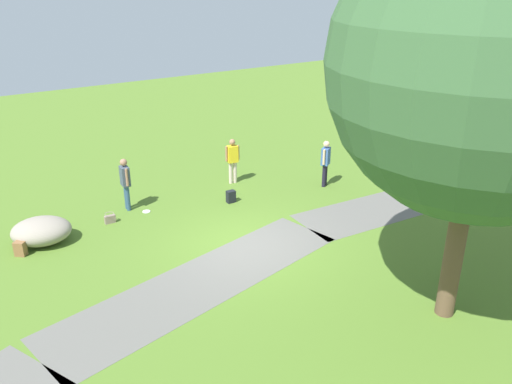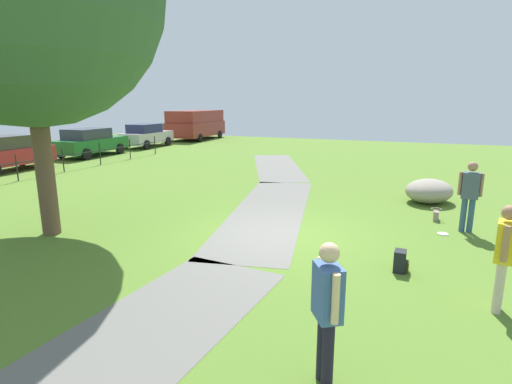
{
  "view_description": "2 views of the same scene",
  "coord_description": "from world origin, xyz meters",
  "px_view_note": "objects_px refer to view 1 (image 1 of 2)",
  "views": [
    {
      "loc": [
        6.7,
        10.49,
        6.88
      ],
      "look_at": [
        -0.63,
        -0.55,
        1.26
      ],
      "focal_mm": 36.2,
      "sensor_mm": 36.0,
      "label": 1
    },
    {
      "loc": [
        -8.42,
        -2.93,
        3.04
      ],
      "look_at": [
        -0.35,
        0.4,
        1.05
      ],
      "focal_mm": 28.04,
      "sensor_mm": 36.0,
      "label": 2
    }
  ],
  "objects_px": {
    "lawn_boulder": "(41,231)",
    "spare_backpack_on_lawn": "(231,197)",
    "lamp_post": "(422,124)",
    "woman_with_handbag": "(125,181)",
    "man_near_boulder": "(233,158)",
    "handbag_on_grass": "(110,219)",
    "large_shade_tree": "(486,65)",
    "backpack_by_boulder": "(21,249)",
    "passerby_on_path": "(326,160)",
    "frisbee_on_grass": "(146,212)"
  },
  "relations": [
    {
      "from": "lawn_boulder",
      "to": "spare_backpack_on_lawn",
      "type": "distance_m",
      "value": 5.78
    },
    {
      "from": "lamp_post",
      "to": "woman_with_handbag",
      "type": "height_order",
      "value": "lamp_post"
    },
    {
      "from": "woman_with_handbag",
      "to": "man_near_boulder",
      "type": "bearing_deg",
      "value": -178.73
    },
    {
      "from": "woman_with_handbag",
      "to": "handbag_on_grass",
      "type": "distance_m",
      "value": 1.32
    },
    {
      "from": "large_shade_tree",
      "to": "woman_with_handbag",
      "type": "xyz_separation_m",
      "value": [
        3.83,
        -9.02,
        -4.39
      ]
    },
    {
      "from": "backpack_by_boulder",
      "to": "spare_backpack_on_lawn",
      "type": "height_order",
      "value": "same"
    },
    {
      "from": "lamp_post",
      "to": "passerby_on_path",
      "type": "height_order",
      "value": "lamp_post"
    },
    {
      "from": "passerby_on_path",
      "to": "backpack_by_boulder",
      "type": "xyz_separation_m",
      "value": [
        9.86,
        -0.72,
        -0.75
      ]
    },
    {
      "from": "man_near_boulder",
      "to": "handbag_on_grass",
      "type": "bearing_deg",
      "value": 8.62
    },
    {
      "from": "woman_with_handbag",
      "to": "backpack_by_boulder",
      "type": "bearing_deg",
      "value": 19.44
    },
    {
      "from": "large_shade_tree",
      "to": "woman_with_handbag",
      "type": "distance_m",
      "value": 10.74
    },
    {
      "from": "woman_with_handbag",
      "to": "passerby_on_path",
      "type": "bearing_deg",
      "value": 163.4
    },
    {
      "from": "handbag_on_grass",
      "to": "frisbee_on_grass",
      "type": "bearing_deg",
      "value": -173.65
    },
    {
      "from": "lawn_boulder",
      "to": "handbag_on_grass",
      "type": "relative_size",
      "value": 6.2
    },
    {
      "from": "backpack_by_boulder",
      "to": "frisbee_on_grass",
      "type": "bearing_deg",
      "value": -169.5
    },
    {
      "from": "woman_with_handbag",
      "to": "backpack_by_boulder",
      "type": "xyz_separation_m",
      "value": [
        3.4,
        1.2,
        -0.78
      ]
    },
    {
      "from": "large_shade_tree",
      "to": "frisbee_on_grass",
      "type": "relative_size",
      "value": 34.18
    },
    {
      "from": "passerby_on_path",
      "to": "frisbee_on_grass",
      "type": "height_order",
      "value": "passerby_on_path"
    },
    {
      "from": "lawn_boulder",
      "to": "handbag_on_grass",
      "type": "height_order",
      "value": "lawn_boulder"
    },
    {
      "from": "handbag_on_grass",
      "to": "spare_backpack_on_lawn",
      "type": "height_order",
      "value": "spare_backpack_on_lawn"
    },
    {
      "from": "lamp_post",
      "to": "passerby_on_path",
      "type": "xyz_separation_m",
      "value": [
        3.16,
        -1.35,
        -1.1
      ]
    },
    {
      "from": "lamp_post",
      "to": "handbag_on_grass",
      "type": "distance_m",
      "value": 10.91
    },
    {
      "from": "handbag_on_grass",
      "to": "frisbee_on_grass",
      "type": "xyz_separation_m",
      "value": [
        -1.2,
        -0.13,
        -0.13
      ]
    },
    {
      "from": "lawn_boulder",
      "to": "woman_with_handbag",
      "type": "bearing_deg",
      "value": -163.88
    },
    {
      "from": "lamp_post",
      "to": "man_near_boulder",
      "type": "xyz_separation_m",
      "value": [
        5.69,
        -3.36,
        -1.11
      ]
    },
    {
      "from": "lamp_post",
      "to": "backpack_by_boulder",
      "type": "distance_m",
      "value": 13.31
    },
    {
      "from": "woman_with_handbag",
      "to": "backpack_by_boulder",
      "type": "height_order",
      "value": "woman_with_handbag"
    },
    {
      "from": "handbag_on_grass",
      "to": "spare_backpack_on_lawn",
      "type": "bearing_deg",
      "value": 169.71
    },
    {
      "from": "passerby_on_path",
      "to": "spare_backpack_on_lawn",
      "type": "xyz_separation_m",
      "value": [
        3.46,
        -0.61,
        -0.75
      ]
    },
    {
      "from": "lawn_boulder",
      "to": "spare_backpack_on_lawn",
      "type": "relative_size",
      "value": 4.96
    },
    {
      "from": "large_shade_tree",
      "to": "passerby_on_path",
      "type": "relative_size",
      "value": 5.06
    },
    {
      "from": "large_shade_tree",
      "to": "spare_backpack_on_lawn",
      "type": "xyz_separation_m",
      "value": [
        0.84,
        -7.71,
        -5.17
      ]
    },
    {
      "from": "spare_backpack_on_lawn",
      "to": "frisbee_on_grass",
      "type": "xyz_separation_m",
      "value": [
        2.59,
        -0.82,
        -0.18
      ]
    },
    {
      "from": "lamp_post",
      "to": "backpack_by_boulder",
      "type": "xyz_separation_m",
      "value": [
        13.02,
        -2.07,
        -1.85
      ]
    },
    {
      "from": "man_near_boulder",
      "to": "large_shade_tree",
      "type": "bearing_deg",
      "value": 89.41
    },
    {
      "from": "man_near_boulder",
      "to": "passerby_on_path",
      "type": "xyz_separation_m",
      "value": [
        -2.53,
        2.01,
        0.01
      ]
    },
    {
      "from": "lawn_boulder",
      "to": "spare_backpack_on_lawn",
      "type": "bearing_deg",
      "value": 174.84
    },
    {
      "from": "lawn_boulder",
      "to": "man_near_boulder",
      "type": "distance_m",
      "value": 6.77
    },
    {
      "from": "handbag_on_grass",
      "to": "frisbee_on_grass",
      "type": "relative_size",
      "value": 1.32
    },
    {
      "from": "spare_backpack_on_lawn",
      "to": "man_near_boulder",
      "type": "bearing_deg",
      "value": -123.59
    },
    {
      "from": "woman_with_handbag",
      "to": "spare_backpack_on_lawn",
      "type": "xyz_separation_m",
      "value": [
        -2.99,
        1.32,
        -0.78
      ]
    },
    {
      "from": "large_shade_tree",
      "to": "spare_backpack_on_lawn",
      "type": "distance_m",
      "value": 9.32
    },
    {
      "from": "man_near_boulder",
      "to": "frisbee_on_grass",
      "type": "distance_m",
      "value": 3.69
    },
    {
      "from": "large_shade_tree",
      "to": "handbag_on_grass",
      "type": "xyz_separation_m",
      "value": [
        4.63,
        -8.39,
        -5.23
      ]
    },
    {
      "from": "lamp_post",
      "to": "man_near_boulder",
      "type": "bearing_deg",
      "value": -30.56
    },
    {
      "from": "backpack_by_boulder",
      "to": "spare_backpack_on_lawn",
      "type": "distance_m",
      "value": 6.4
    },
    {
      "from": "large_shade_tree",
      "to": "woman_with_handbag",
      "type": "bearing_deg",
      "value": -66.98
    },
    {
      "from": "lamp_post",
      "to": "spare_backpack_on_lawn",
      "type": "distance_m",
      "value": 7.15
    },
    {
      "from": "lamp_post",
      "to": "passerby_on_path",
      "type": "distance_m",
      "value": 3.6
    },
    {
      "from": "woman_with_handbag",
      "to": "handbag_on_grass",
      "type": "xyz_separation_m",
      "value": [
        0.8,
        0.63,
        -0.84
      ]
    }
  ]
}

